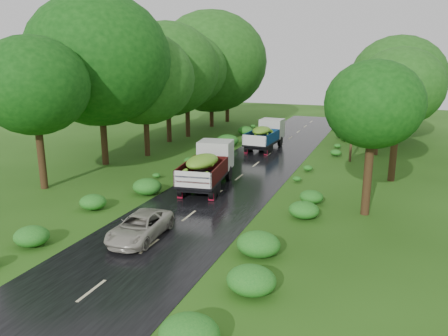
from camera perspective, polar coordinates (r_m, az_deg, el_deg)
The scene contains 10 objects.
ground at distance 19.63m, azimuth -9.72°, elevation -10.07°, with size 120.00×120.00×0.00m, color #1B3E0D.
road at distance 23.73m, azimuth -3.58°, elevation -5.47°, with size 6.50×80.00×0.02m, color black.
road_lines at distance 24.58m, azimuth -2.61°, elevation -4.71°, with size 0.12×69.60×0.00m.
truck_near at distance 27.50m, azimuth -2.07°, elevation 0.53°, with size 3.00×6.45×2.61m.
truck_far at distance 39.14m, azimuth 5.50°, elevation 4.51°, with size 2.29×5.92×2.46m.
car at distance 20.28m, azimuth -10.93°, elevation -7.54°, with size 1.84×4.00×1.11m, color #AAA597.
utility_pole at distance 35.22m, azimuth 16.52°, elevation 6.74°, with size 1.20×0.60×7.25m.
trees_left at distance 42.32m, azimuth -6.88°, elevation 12.92°, with size 5.80×34.93×9.88m.
trees_right at distance 39.73m, azimuth 21.36°, elevation 10.21°, with size 4.78×31.76×7.95m.
shrubs at distance 31.68m, azimuth 3.16°, elevation 0.28°, with size 11.90×44.00×0.70m.
Camera 1 is at (9.35, -15.27, 8.06)m, focal length 35.00 mm.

